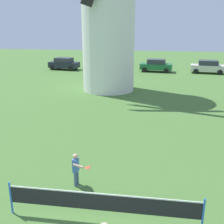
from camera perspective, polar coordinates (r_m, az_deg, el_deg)
windmill at (r=24.64m, az=-0.79°, el=21.55°), size 7.94×5.26×14.87m
tennis_net at (r=8.54m, az=-2.04°, el=-18.21°), size 5.85×0.06×1.10m
player_far at (r=10.27m, az=-7.40°, el=-11.41°), size 0.72×0.61×1.28m
parked_car_black at (r=37.32m, az=-9.93°, el=9.89°), size 4.09×2.36×1.56m
parked_car_blue at (r=35.59m, az=-1.52°, el=9.77°), size 4.07×2.36×1.56m
parked_car_green at (r=35.54m, az=9.15°, el=9.55°), size 4.11×2.24×1.56m
parked_car_cream at (r=35.95m, az=19.28°, el=8.89°), size 4.20×2.28×1.56m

